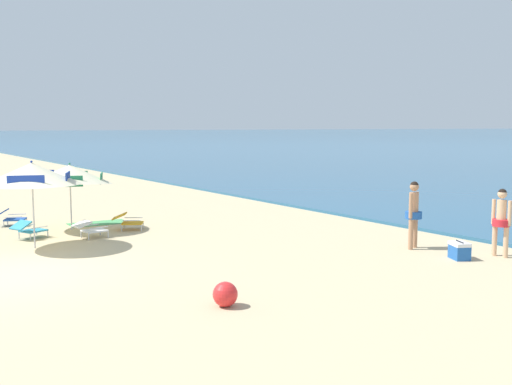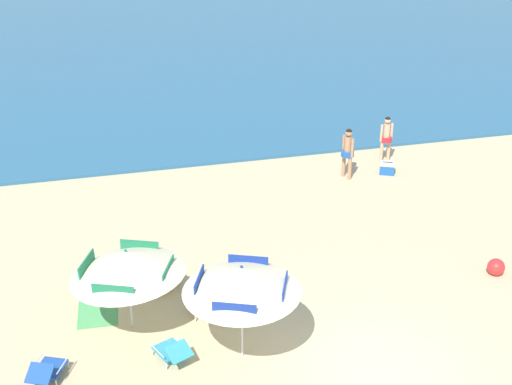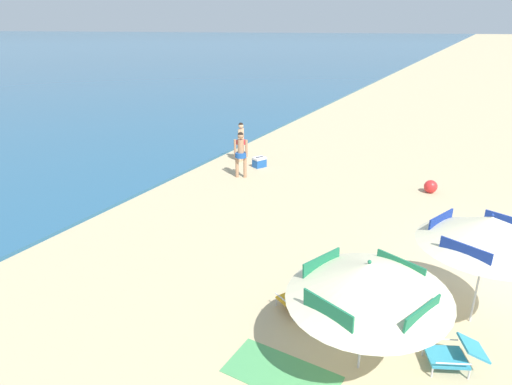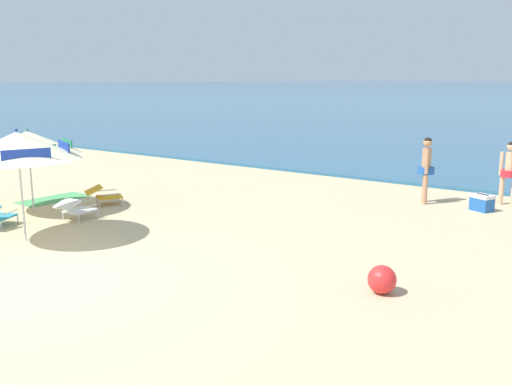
{
  "view_description": "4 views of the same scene",
  "coord_description": "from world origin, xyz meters",
  "views": [
    {
      "loc": [
        12.82,
        -2.38,
        3.08
      ],
      "look_at": [
        0.41,
        6.03,
        1.39
      ],
      "focal_mm": 41.46,
      "sensor_mm": 36.0,
      "label": 1
    },
    {
      "loc": [
        -5.01,
        -9.74,
        9.26
      ],
      "look_at": [
        -0.94,
        6.1,
        1.34
      ],
      "focal_mm": 47.46,
      "sensor_mm": 36.0,
      "label": 2
    },
    {
      "loc": [
        -10.34,
        1.78,
        5.2
      ],
      "look_at": [
        0.04,
        7.06,
        0.73
      ],
      "focal_mm": 30.29,
      "sensor_mm": 36.0,
      "label": 3
    },
    {
      "loc": [
        7.3,
        -4.73,
        3.16
      ],
      "look_at": [
        0.48,
        4.99,
        0.69
      ],
      "focal_mm": 38.52,
      "sensor_mm": 36.0,
      "label": 4
    }
  ],
  "objects": [
    {
      "name": "beach_umbrella_striped_main",
      "position": [
        -4.63,
        2.81,
        1.66
      ],
      "size": [
        3.5,
        3.49,
        2.04
      ],
      "color": "silver",
      "rests_on": "ground"
    },
    {
      "name": "cooler_box",
      "position": [
        4.32,
        9.09,
        0.2
      ],
      "size": [
        0.6,
        0.53,
        0.43
      ],
      "color": "#1E56A8",
      "rests_on": "ground"
    },
    {
      "name": "beach_ball",
      "position": [
        4.38,
        2.7,
        0.22
      ],
      "size": [
        0.43,
        0.43,
        0.43
      ],
      "primitive_type": "sphere",
      "color": "red",
      "rests_on": "ground"
    },
    {
      "name": "lounge_chair_beside_umbrella",
      "position": [
        -3.01,
        2.83,
        0.28
      ],
      "size": [
        0.64,
        0.92,
        0.5
      ],
      "color": "white",
      "rests_on": "ground"
    },
    {
      "name": "lounge_chair_under_umbrella",
      "position": [
        -3.92,
        1.43,
        0.27
      ],
      "size": [
        0.83,
        1.02,
        0.52
      ],
      "color": "teal",
      "rests_on": "ground"
    },
    {
      "name": "beach_towel",
      "position": [
        -5.34,
        3.86,
        0.01
      ],
      "size": [
        1.01,
        1.85,
        0.01
      ],
      "primitive_type": "cube",
      "rotation": [
        0.0,
        0.0,
        3.08
      ],
      "color": "#4C9E5B",
      "rests_on": "ground"
    },
    {
      "name": "person_standing_near_shore",
      "position": [
        2.9,
        9.13,
        0.99
      ],
      "size": [
        0.42,
        0.48,
        1.7
      ],
      "color": "tan",
      "rests_on": "ground"
    },
    {
      "name": "beach_umbrella_striped_second",
      "position": [
        -2.49,
        1.23,
        1.89
      ],
      "size": [
        3.35,
        3.36,
        2.22
      ],
      "color": "silver",
      "rests_on": "ground"
    },
    {
      "name": "lounge_chair_spare_folded",
      "position": [
        -3.71,
        4.21,
        0.28
      ],
      "size": [
        0.89,
        1.02,
        0.51
      ],
      "color": "gold",
      "rests_on": "ground"
    },
    {
      "name": "person_standing_beside",
      "position": [
        4.69,
        10.11,
        0.94
      ],
      "size": [
        0.48,
        0.4,
        1.62
      ],
      "color": "#D8A87F",
      "rests_on": "ground"
    }
  ]
}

